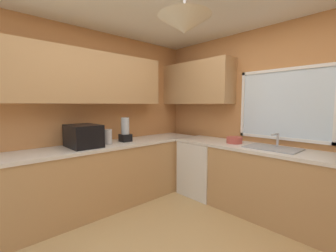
{
  "coord_description": "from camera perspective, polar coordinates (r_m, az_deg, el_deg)",
  "views": [
    {
      "loc": [
        1.28,
        -1.37,
        1.43
      ],
      "look_at": [
        -0.78,
        0.54,
        1.17
      ],
      "focal_mm": 23.63,
      "sensor_mm": 36.0,
      "label": 1
    }
  ],
  "objects": [
    {
      "name": "room_shell",
      "position": [
        2.45,
        4.5,
        11.95
      ],
      "size": [
        3.84,
        3.62,
        2.56
      ],
      "color": "#C6844C",
      "rests_on": "ground_plane"
    },
    {
      "name": "counter_run_left",
      "position": [
        3.29,
        -16.6,
        -12.23
      ],
      "size": [
        0.65,
        3.23,
        0.89
      ],
      "color": "tan",
      "rests_on": "ground_plane"
    },
    {
      "name": "counter_run_back",
      "position": [
        3.16,
        25.67,
        -13.3
      ],
      "size": [
        2.93,
        0.65,
        0.89
      ],
      "color": "tan",
      "rests_on": "ground_plane"
    },
    {
      "name": "dishwasher",
      "position": [
        3.66,
        9.01,
        -10.62
      ],
      "size": [
        0.6,
        0.6,
        0.84
      ],
      "primitive_type": "cube",
      "color": "white",
      "rests_on": "ground_plane"
    },
    {
      "name": "microwave",
      "position": [
        3.07,
        -21.0,
        -2.38
      ],
      "size": [
        0.48,
        0.36,
        0.29
      ],
      "primitive_type": "cube",
      "color": "black",
      "rests_on": "counter_run_left"
    },
    {
      "name": "kettle",
      "position": [
        3.19,
        -15.23,
        -2.66
      ],
      "size": [
        0.11,
        0.11,
        0.21
      ],
      "primitive_type": "cylinder",
      "color": "#B7B7BC",
      "rests_on": "counter_run_left"
    },
    {
      "name": "sink_assembly",
      "position": [
        3.07,
        25.34,
        -5.08
      ],
      "size": [
        0.62,
        0.4,
        0.19
      ],
      "color": "#9EA0A5",
      "rests_on": "counter_run_back"
    },
    {
      "name": "bowl",
      "position": [
        3.29,
        16.74,
        -3.51
      ],
      "size": [
        0.22,
        0.22,
        0.09
      ],
      "primitive_type": "cylinder",
      "color": "#B74C42",
      "rests_on": "counter_run_back"
    },
    {
      "name": "blender_appliance",
      "position": [
        3.35,
        -10.96,
        -1.2
      ],
      "size": [
        0.15,
        0.15,
        0.36
      ],
      "color": "black",
      "rests_on": "counter_run_left"
    }
  ]
}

